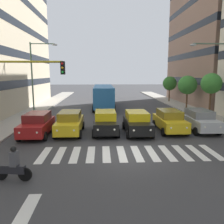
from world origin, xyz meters
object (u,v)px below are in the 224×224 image
(car_5, at_px, (37,124))
(street_tree_3, at_px, (170,83))
(car_2, at_px, (137,122))
(car_0, at_px, (200,120))
(street_lamp_left, at_px, (221,75))
(motorcycle_with_rider, at_px, (13,166))
(street_tree_2, at_px, (187,85))
(bus_behind_traffic, at_px, (103,94))
(traffic_light_gantry, at_px, (14,89))
(car_1, at_px, (170,120))
(car_4, at_px, (70,122))
(car_3, at_px, (105,122))
(street_lamp_right, at_px, (36,72))
(street_tree_1, at_px, (211,84))

(car_5, bearing_deg, street_tree_3, -128.49)
(car_2, height_order, car_5, same)
(car_0, bearing_deg, street_lamp_left, -157.05)
(motorcycle_with_rider, xyz_separation_m, street_tree_2, (-15.17, -19.97, 2.52))
(street_tree_3, bearing_deg, car_5, 51.51)
(bus_behind_traffic, relative_size, traffic_light_gantry, 1.91)
(traffic_light_gantry, bearing_deg, street_tree_3, -124.87)
(car_1, distance_m, bus_behind_traffic, 14.12)
(motorcycle_with_rider, bearing_deg, traffic_light_gantry, -72.61)
(street_tree_2, bearing_deg, bus_behind_traffic, -7.38)
(car_0, xyz_separation_m, car_4, (10.49, 0.42, 0.00))
(car_3, distance_m, street_lamp_left, 10.41)
(car_4, distance_m, traffic_light_gantry, 5.45)
(car_2, bearing_deg, car_0, -173.13)
(motorcycle_with_rider, distance_m, street_lamp_left, 17.09)
(car_4, xyz_separation_m, car_5, (2.37, 0.49, 0.00))
(car_2, bearing_deg, traffic_light_gantry, 24.45)
(car_5, bearing_deg, motorcycle_with_rider, 97.43)
(street_lamp_right, height_order, street_tree_3, street_lamp_right)
(street_lamp_right, distance_m, street_tree_3, 22.04)
(car_4, xyz_separation_m, street_tree_2, (-13.78, -12.01, 2.28))
(car_4, relative_size, street_lamp_left, 0.63)
(traffic_light_gantry, relative_size, street_tree_2, 1.29)
(car_1, bearing_deg, street_tree_3, -106.61)
(car_2, relative_size, street_tree_2, 1.04)
(car_0, xyz_separation_m, street_tree_1, (-3.25, -5.06, 2.73))
(traffic_light_gantry, bearing_deg, car_4, -125.16)
(car_3, bearing_deg, traffic_light_gantry, 35.50)
(car_4, distance_m, street_tree_1, 15.05)
(car_2, relative_size, street_tree_1, 0.98)
(motorcycle_with_rider, xyz_separation_m, street_lamp_right, (3.10, -15.61, 4.19))
(car_0, height_order, car_5, same)
(car_0, xyz_separation_m, street_tree_3, (-3.30, -19.41, 2.18))
(car_3, bearing_deg, car_2, 173.16)
(street_lamp_left, height_order, street_tree_1, street_lamp_left)
(car_0, xyz_separation_m, street_lamp_left, (-1.97, -0.84, 3.64))
(car_3, xyz_separation_m, street_lamp_left, (-9.69, -1.17, 3.64))
(car_1, relative_size, street_tree_1, 0.98)
(traffic_light_gantry, bearing_deg, street_lamp_left, -161.49)
(bus_behind_traffic, bearing_deg, car_1, 111.68)
(street_lamp_right, xyz_separation_m, street_tree_2, (-18.28, -4.36, -1.67))
(car_1, xyz_separation_m, street_tree_2, (-5.80, -11.66, 2.28))
(street_lamp_left, bearing_deg, street_tree_3, -94.08)
(car_2, xyz_separation_m, traffic_light_gantry, (7.93, 3.61, 2.82))
(car_4, bearing_deg, traffic_light_gantry, 54.84)
(street_tree_1, bearing_deg, car_3, 26.21)
(car_5, bearing_deg, street_tree_2, -142.25)
(car_4, height_order, street_tree_3, street_tree_3)
(traffic_light_gantry, distance_m, street_lamp_left, 16.00)
(car_5, xyz_separation_m, bus_behind_traffic, (-5.15, -13.92, 0.97))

